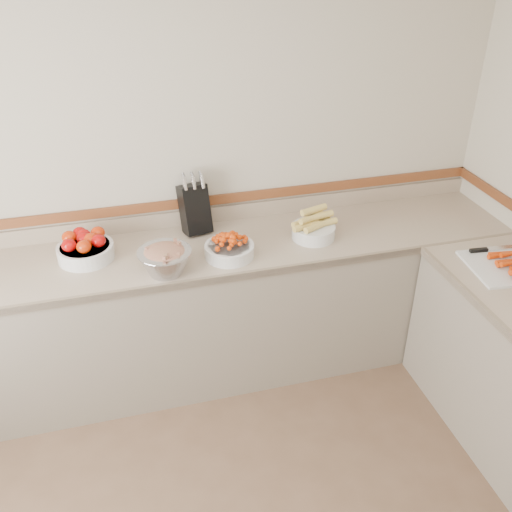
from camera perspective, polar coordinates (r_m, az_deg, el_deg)
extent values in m
plane|color=#BDB29C|center=(3.43, -8.63, 8.95)|extent=(4.00, 0.00, 4.00)
cube|color=tan|center=(3.32, -7.31, 0.20)|extent=(4.00, 0.65, 0.04)
cube|color=gray|center=(3.57, -6.84, -6.01)|extent=(4.00, 0.63, 0.86)
cube|color=#7B6852|center=(3.06, -6.40, -2.72)|extent=(4.00, 0.02, 0.04)
cube|color=tan|center=(3.56, -8.17, 3.67)|extent=(4.00, 0.02, 0.10)
cube|color=brown|center=(3.52, -8.29, 5.10)|extent=(4.00, 0.02, 0.06)
cube|color=black|center=(3.45, -6.16, 4.70)|extent=(0.19, 0.22, 0.32)
cylinder|color=silver|center=(3.34, -7.10, 7.22)|extent=(0.03, 0.04, 0.08)
cylinder|color=silver|center=(3.34, -6.23, 7.32)|extent=(0.03, 0.04, 0.08)
cylinder|color=silver|center=(3.35, -5.37, 7.43)|extent=(0.03, 0.04, 0.08)
cylinder|color=silver|center=(3.37, -7.19, 7.43)|extent=(0.03, 0.04, 0.08)
cylinder|color=silver|center=(3.37, -6.33, 7.53)|extent=(0.03, 0.04, 0.08)
cylinder|color=silver|center=(3.38, -5.47, 7.63)|extent=(0.03, 0.04, 0.08)
cylinder|color=silver|center=(3.39, -7.27, 7.63)|extent=(0.03, 0.04, 0.08)
cylinder|color=silver|center=(3.40, -6.42, 7.73)|extent=(0.03, 0.04, 0.08)
cylinder|color=silver|center=(3.41, -5.57, 7.84)|extent=(0.03, 0.04, 0.08)
cylinder|color=silver|center=(3.34, -16.65, 0.40)|extent=(0.31, 0.31, 0.08)
torus|color=silver|center=(3.32, -16.74, 0.93)|extent=(0.31, 0.31, 0.01)
cylinder|color=white|center=(3.32, -16.74, 0.93)|extent=(0.28, 0.28, 0.01)
ellipsoid|color=#B10807|center=(3.27, -18.20, 1.02)|extent=(0.08, 0.08, 0.07)
ellipsoid|color=red|center=(3.23, -16.84, 0.90)|extent=(0.08, 0.08, 0.07)
ellipsoid|color=#B10807|center=(3.27, -15.49, 1.48)|extent=(0.08, 0.08, 0.07)
ellipsoid|color=red|center=(3.35, -18.18, 1.79)|extent=(0.08, 0.08, 0.07)
ellipsoid|color=#B10807|center=(3.31, -16.85, 1.68)|extent=(0.08, 0.08, 0.07)
ellipsoid|color=red|center=(3.35, -15.54, 2.24)|extent=(0.08, 0.08, 0.07)
ellipsoid|color=#B10807|center=(3.37, -17.22, 2.18)|extent=(0.08, 0.08, 0.07)
ellipsoid|color=red|center=(3.29, -16.22, 1.60)|extent=(0.08, 0.08, 0.07)
ellipsoid|color=#B10807|center=(3.34, -16.86, 1.98)|extent=(0.08, 0.08, 0.07)
cylinder|color=silver|center=(3.22, -2.68, 0.55)|extent=(0.28, 0.28, 0.07)
torus|color=silver|center=(3.21, -2.69, 1.02)|extent=(0.28, 0.28, 0.01)
cylinder|color=white|center=(3.21, -2.69, 1.02)|extent=(0.24, 0.24, 0.01)
sphere|color=#C93807|center=(3.12, -2.69, 0.78)|extent=(0.03, 0.03, 0.03)
sphere|color=#C93807|center=(3.18, -2.70, 2.13)|extent=(0.03, 0.03, 0.03)
sphere|color=#C93807|center=(3.22, -3.26, 2.10)|extent=(0.03, 0.03, 0.03)
sphere|color=#C93807|center=(3.13, -3.23, 0.86)|extent=(0.03, 0.03, 0.03)
sphere|color=#C93807|center=(3.20, -3.78, 1.82)|extent=(0.03, 0.03, 0.03)
sphere|color=#C93807|center=(3.16, -3.12, 1.69)|extent=(0.03, 0.03, 0.03)
sphere|color=#C93807|center=(3.19, -2.72, 2.02)|extent=(0.03, 0.03, 0.03)
sphere|color=#C93807|center=(3.20, -3.36, 1.95)|extent=(0.03, 0.03, 0.03)
sphere|color=#C93807|center=(3.28, -2.47, 2.28)|extent=(0.03, 0.03, 0.03)
sphere|color=#C93807|center=(3.24, -1.81, 2.09)|extent=(0.03, 0.03, 0.03)
sphere|color=#C93807|center=(3.18, -3.84, 1.53)|extent=(0.03, 0.03, 0.03)
sphere|color=#C93807|center=(3.20, -3.04, 2.05)|extent=(0.03, 0.03, 0.03)
sphere|color=#C93807|center=(3.16, -3.26, 1.63)|extent=(0.03, 0.03, 0.03)
sphere|color=#C93807|center=(3.15, -2.23, 1.57)|extent=(0.03, 0.03, 0.03)
sphere|color=#C93807|center=(3.27, -3.28, 2.18)|extent=(0.03, 0.03, 0.03)
sphere|color=#C93807|center=(3.17, -2.67, 2.04)|extent=(0.03, 0.03, 0.03)
sphere|color=#C93807|center=(3.17, -2.84, 2.00)|extent=(0.03, 0.03, 0.03)
sphere|color=#C93807|center=(3.12, -3.68, 0.57)|extent=(0.03, 0.03, 0.03)
sphere|color=#C93807|center=(3.14, -2.20, 1.11)|extent=(0.03, 0.03, 0.03)
sphere|color=#C93807|center=(3.18, -1.95, 1.80)|extent=(0.03, 0.03, 0.03)
sphere|color=#C93807|center=(3.14, -2.29, 1.46)|extent=(0.03, 0.03, 0.03)
sphere|color=#C93807|center=(3.19, -4.11, 1.55)|extent=(0.03, 0.03, 0.03)
sphere|color=#C93807|center=(3.19, -2.86, 1.99)|extent=(0.03, 0.03, 0.03)
sphere|color=#C93807|center=(3.16, -3.48, 1.49)|extent=(0.03, 0.03, 0.03)
sphere|color=#C93807|center=(3.22, -3.60, 2.02)|extent=(0.03, 0.03, 0.03)
sphere|color=#C93807|center=(3.17, -2.13, 1.51)|extent=(0.03, 0.03, 0.03)
sphere|color=#C93807|center=(3.27, -1.80, 2.18)|extent=(0.03, 0.03, 0.03)
sphere|color=#C93807|center=(3.19, -1.88, 1.93)|extent=(0.03, 0.03, 0.03)
sphere|color=#C93807|center=(3.25, -2.00, 2.18)|extent=(0.03, 0.03, 0.03)
sphere|color=#C93807|center=(3.24, -2.34, 2.25)|extent=(0.03, 0.03, 0.03)
sphere|color=#C93807|center=(3.23, -2.78, 2.26)|extent=(0.03, 0.03, 0.03)
sphere|color=#C93807|center=(3.24, -2.38, 2.26)|extent=(0.03, 0.03, 0.03)
sphere|color=#C93807|center=(3.23, -3.01, 2.10)|extent=(0.03, 0.03, 0.03)
sphere|color=#C93807|center=(3.15, -1.92, 1.28)|extent=(0.03, 0.03, 0.03)
sphere|color=#C93807|center=(3.16, -3.70, 1.51)|extent=(0.03, 0.03, 0.03)
sphere|color=#C93807|center=(3.18, -3.13, 1.90)|extent=(0.03, 0.03, 0.03)
sphere|color=#C93807|center=(3.18, -3.96, 1.46)|extent=(0.03, 0.03, 0.03)
sphere|color=#C93807|center=(3.20, -2.83, 2.21)|extent=(0.03, 0.03, 0.03)
sphere|color=#C93807|center=(3.17, -2.64, 1.73)|extent=(0.03, 0.03, 0.03)
sphere|color=#C93807|center=(3.19, -2.97, 2.11)|extent=(0.03, 0.03, 0.03)
sphere|color=#C93807|center=(3.20, -2.50, 2.21)|extent=(0.03, 0.03, 0.03)
sphere|color=#C93807|center=(3.19, -3.34, 1.90)|extent=(0.03, 0.03, 0.03)
cylinder|color=silver|center=(3.42, 5.76, 2.43)|extent=(0.26, 0.26, 0.08)
torus|color=silver|center=(3.41, 5.79, 2.92)|extent=(0.26, 0.26, 0.01)
cylinder|color=#D5B458|center=(3.36, 5.01, 3.03)|extent=(0.18, 0.09, 0.04)
cylinder|color=#D5B458|center=(3.37, 6.04, 2.98)|extent=(0.17, 0.11, 0.04)
cylinder|color=#D5B458|center=(3.41, 6.77, 3.29)|extent=(0.18, 0.07, 0.04)
cylinder|color=#D5B458|center=(3.41, 4.86, 3.44)|extent=(0.18, 0.10, 0.04)
cylinder|color=#D5B458|center=(3.44, 6.03, 3.66)|extent=(0.18, 0.06, 0.04)
cylinder|color=#D5B458|center=(3.37, 5.57, 3.82)|extent=(0.17, 0.10, 0.04)
cylinder|color=#D5B458|center=(3.40, 6.40, 4.01)|extent=(0.18, 0.07, 0.04)
cylinder|color=#D5B458|center=(3.39, 5.79, 4.62)|extent=(0.18, 0.09, 0.04)
cylinder|color=#B2B2BA|center=(3.09, -9.06, -0.59)|extent=(0.29, 0.29, 0.14)
torus|color=#B2B2BA|center=(3.06, -9.15, 0.41)|extent=(0.29, 0.29, 0.01)
ellipsoid|color=#A5123E|center=(3.07, -9.14, 0.24)|extent=(0.24, 0.24, 0.08)
cube|color=#A5123E|center=(2.98, -8.90, -0.14)|extent=(0.03, 0.03, 0.02)
cube|color=#8BAA52|center=(3.01, -7.79, 0.17)|extent=(0.02, 0.02, 0.02)
cube|color=#A5123E|center=(3.01, -9.04, -0.01)|extent=(0.02, 0.02, 0.02)
cube|color=#8BAA52|center=(3.11, -8.07, 1.56)|extent=(0.02, 0.02, 0.02)
cube|color=#A5123E|center=(3.09, -7.71, 1.23)|extent=(0.03, 0.03, 0.02)
cube|color=#8BAA52|center=(3.05, -9.20, 0.37)|extent=(0.03, 0.03, 0.02)
cube|color=#A5123E|center=(3.00, -8.99, 0.07)|extent=(0.03, 0.03, 0.02)
cube|color=#8BAA52|center=(2.99, -8.57, -0.24)|extent=(0.03, 0.03, 0.02)
cube|color=#A5123E|center=(3.03, -9.38, 0.47)|extent=(0.02, 0.02, 0.02)
cube|color=#8BAA52|center=(2.97, -9.11, -0.17)|extent=(0.03, 0.03, 0.02)
cube|color=#A5123E|center=(3.01, -9.08, 0.02)|extent=(0.03, 0.03, 0.02)
cube|color=#8BAA52|center=(3.04, -8.99, 0.55)|extent=(0.02, 0.02, 0.02)
cube|color=#A5123E|center=(3.08, -10.82, 0.69)|extent=(0.03, 0.03, 0.02)
cube|color=#8BAA52|center=(3.07, -9.22, 0.82)|extent=(0.03, 0.03, 0.02)
cone|color=#C93707|center=(3.44, 24.22, -0.41)|extent=(0.19, 0.05, 0.03)
cone|color=#C93707|center=(3.45, 24.03, 0.19)|extent=(0.19, 0.05, 0.03)
cone|color=#C93707|center=(3.48, 23.67, 0.06)|extent=(0.19, 0.05, 0.03)
cone|color=#C93707|center=(3.50, 23.40, 0.30)|extent=(0.19, 0.05, 0.03)
cube|color=silver|center=(3.57, 23.31, 0.77)|extent=(0.20, 0.06, 0.00)
cube|color=black|center=(3.48, 21.38, 0.54)|extent=(0.11, 0.03, 0.02)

